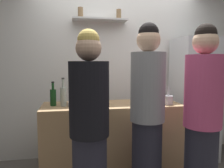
{
  "coord_description": "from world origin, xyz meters",
  "views": [
    {
      "loc": [
        -0.7,
        -2.07,
        1.42
      ],
      "look_at": [
        -0.21,
        0.55,
        1.17
      ],
      "focal_mm": 34.74,
      "sensor_mm": 36.0,
      "label": 1
    }
  ],
  "objects_px": {
    "person_blonde": "(89,130)",
    "utensil_holder": "(168,100)",
    "person_grey_hoodie": "(147,115)",
    "person_pink_top": "(202,121)",
    "refrigerator": "(194,99)",
    "baking_pan": "(83,103)",
    "wine_bottle_amber_glass": "(86,98)",
    "wine_bottle_green_glass": "(53,97)",
    "wine_bottle_dark_glass": "(100,95)",
    "water_bottle_plastic": "(140,97)",
    "wine_bottle_pale_glass": "(63,96)"
  },
  "relations": [
    {
      "from": "baking_pan",
      "to": "water_bottle_plastic",
      "type": "distance_m",
      "value": 0.72
    },
    {
      "from": "baking_pan",
      "to": "person_pink_top",
      "type": "height_order",
      "value": "person_pink_top"
    },
    {
      "from": "person_blonde",
      "to": "utensil_holder",
      "type": "bearing_deg",
      "value": 80.21
    },
    {
      "from": "person_grey_hoodie",
      "to": "person_blonde",
      "type": "bearing_deg",
      "value": 24.43
    },
    {
      "from": "wine_bottle_dark_glass",
      "to": "wine_bottle_amber_glass",
      "type": "distance_m",
      "value": 0.21
    },
    {
      "from": "water_bottle_plastic",
      "to": "baking_pan",
      "type": "bearing_deg",
      "value": 176.35
    },
    {
      "from": "wine_bottle_dark_glass",
      "to": "water_bottle_plastic",
      "type": "relative_size",
      "value": 1.62
    },
    {
      "from": "baking_pan",
      "to": "person_blonde",
      "type": "height_order",
      "value": "person_blonde"
    },
    {
      "from": "wine_bottle_pale_glass",
      "to": "person_pink_top",
      "type": "distance_m",
      "value": 1.53
    },
    {
      "from": "wine_bottle_pale_glass",
      "to": "water_bottle_plastic",
      "type": "xyz_separation_m",
      "value": [
        0.94,
        0.0,
        -0.04
      ]
    },
    {
      "from": "wine_bottle_amber_glass",
      "to": "wine_bottle_green_glass",
      "type": "distance_m",
      "value": 0.45
    },
    {
      "from": "refrigerator",
      "to": "wine_bottle_dark_glass",
      "type": "relative_size",
      "value": 5.53
    },
    {
      "from": "wine_bottle_amber_glass",
      "to": "wine_bottle_green_glass",
      "type": "relative_size",
      "value": 1.1
    },
    {
      "from": "wine_bottle_pale_glass",
      "to": "person_blonde",
      "type": "xyz_separation_m",
      "value": [
        0.24,
        -0.77,
        -0.19
      ]
    },
    {
      "from": "wine_bottle_green_glass",
      "to": "person_pink_top",
      "type": "relative_size",
      "value": 0.16
    },
    {
      "from": "wine_bottle_amber_glass",
      "to": "person_grey_hoodie",
      "type": "bearing_deg",
      "value": -34.83
    },
    {
      "from": "wine_bottle_dark_glass",
      "to": "person_pink_top",
      "type": "xyz_separation_m",
      "value": [
        0.85,
        -0.75,
        -0.15
      ]
    },
    {
      "from": "water_bottle_plastic",
      "to": "person_grey_hoodie",
      "type": "xyz_separation_m",
      "value": [
        -0.11,
        -0.58,
        -0.09
      ]
    },
    {
      "from": "utensil_holder",
      "to": "wine_bottle_pale_glass",
      "type": "relative_size",
      "value": 0.64
    },
    {
      "from": "refrigerator",
      "to": "baking_pan",
      "type": "relative_size",
      "value": 5.25
    },
    {
      "from": "wine_bottle_green_glass",
      "to": "person_blonde",
      "type": "relative_size",
      "value": 0.17
    },
    {
      "from": "wine_bottle_pale_glass",
      "to": "water_bottle_plastic",
      "type": "relative_size",
      "value": 1.69
    },
    {
      "from": "water_bottle_plastic",
      "to": "wine_bottle_green_glass",
      "type": "bearing_deg",
      "value": 177.32
    },
    {
      "from": "refrigerator",
      "to": "person_grey_hoodie",
      "type": "distance_m",
      "value": 1.4
    },
    {
      "from": "refrigerator",
      "to": "wine_bottle_pale_glass",
      "type": "bearing_deg",
      "value": -169.96
    },
    {
      "from": "wine_bottle_amber_glass",
      "to": "wine_bottle_dark_glass",
      "type": "bearing_deg",
      "value": 34.24
    },
    {
      "from": "person_grey_hoodie",
      "to": "wine_bottle_amber_glass",
      "type": "bearing_deg",
      "value": -28.6
    },
    {
      "from": "person_grey_hoodie",
      "to": "person_pink_top",
      "type": "xyz_separation_m",
      "value": [
        0.45,
        -0.23,
        -0.02
      ]
    },
    {
      "from": "wine_bottle_pale_glass",
      "to": "utensil_holder",
      "type": "bearing_deg",
      "value": -6.09
    },
    {
      "from": "wine_bottle_amber_glass",
      "to": "refrigerator",
      "type": "bearing_deg",
      "value": 17.41
    },
    {
      "from": "baking_pan",
      "to": "utensil_holder",
      "type": "height_order",
      "value": "utensil_holder"
    },
    {
      "from": "wine_bottle_pale_glass",
      "to": "water_bottle_plastic",
      "type": "height_order",
      "value": "wine_bottle_pale_glass"
    },
    {
      "from": "person_pink_top",
      "to": "person_blonde",
      "type": "bearing_deg",
      "value": 48.45
    },
    {
      "from": "wine_bottle_green_glass",
      "to": "person_grey_hoodie",
      "type": "height_order",
      "value": "person_grey_hoodie"
    },
    {
      "from": "utensil_holder",
      "to": "wine_bottle_dark_glass",
      "type": "height_order",
      "value": "wine_bottle_dark_glass"
    },
    {
      "from": "person_pink_top",
      "to": "wine_bottle_pale_glass",
      "type": "bearing_deg",
      "value": 18.34
    },
    {
      "from": "utensil_holder",
      "to": "water_bottle_plastic",
      "type": "distance_m",
      "value": 0.35
    },
    {
      "from": "wine_bottle_dark_glass",
      "to": "wine_bottle_green_glass",
      "type": "xyz_separation_m",
      "value": [
        -0.55,
        0.11,
        -0.02
      ]
    },
    {
      "from": "water_bottle_plastic",
      "to": "person_grey_hoodie",
      "type": "bearing_deg",
      "value": -100.54
    },
    {
      "from": "refrigerator",
      "to": "wine_bottle_dark_glass",
      "type": "distance_m",
      "value": 1.52
    },
    {
      "from": "refrigerator",
      "to": "person_blonde",
      "type": "height_order",
      "value": "refrigerator"
    },
    {
      "from": "utensil_holder",
      "to": "person_blonde",
      "type": "bearing_deg",
      "value": -148.02
    },
    {
      "from": "baking_pan",
      "to": "wine_bottle_dark_glass",
      "type": "bearing_deg",
      "value": -27.98
    },
    {
      "from": "baking_pan",
      "to": "person_grey_hoodie",
      "type": "xyz_separation_m",
      "value": [
        0.61,
        -0.63,
        -0.03
      ]
    },
    {
      "from": "wine_bottle_amber_glass",
      "to": "water_bottle_plastic",
      "type": "distance_m",
      "value": 0.71
    },
    {
      "from": "baking_pan",
      "to": "water_bottle_plastic",
      "type": "relative_size",
      "value": 1.71
    },
    {
      "from": "wine_bottle_amber_glass",
      "to": "person_blonde",
      "type": "height_order",
      "value": "person_blonde"
    },
    {
      "from": "water_bottle_plastic",
      "to": "wine_bottle_amber_glass",
      "type": "bearing_deg",
      "value": -165.06
    },
    {
      "from": "wine_bottle_pale_glass",
      "to": "wine_bottle_dark_glass",
      "type": "height_order",
      "value": "wine_bottle_pale_glass"
    },
    {
      "from": "utensil_holder",
      "to": "wine_bottle_green_glass",
      "type": "xyz_separation_m",
      "value": [
        -1.39,
        0.19,
        0.05
      ]
    }
  ]
}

